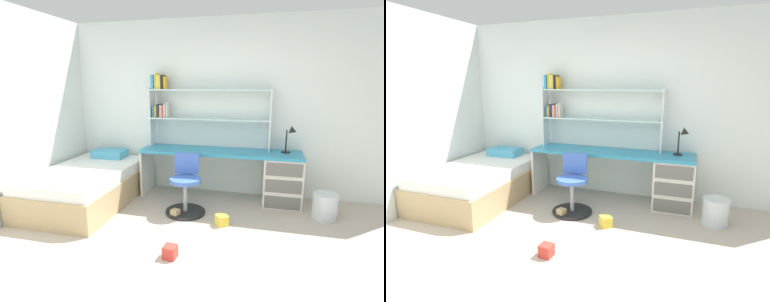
% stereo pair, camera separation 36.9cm
% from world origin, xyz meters
% --- Properties ---
extents(ground_plane, '(5.72, 5.68, 0.02)m').
position_xyz_m(ground_plane, '(0.00, 0.00, -0.01)').
color(ground_plane, '#B2A393').
extents(room_shell, '(5.72, 5.68, 2.57)m').
position_xyz_m(room_shell, '(-1.19, 1.19, 1.29)').
color(room_shell, silver).
rests_on(room_shell, ground_plane).
extents(desk, '(2.27, 0.55, 0.72)m').
position_xyz_m(desk, '(0.60, 2.04, 0.41)').
color(desk, teal).
rests_on(desk, ground_plane).
extents(bookshelf_hutch, '(1.77, 0.22, 1.08)m').
position_xyz_m(bookshelf_hutch, '(-0.46, 2.20, 1.34)').
color(bookshelf_hutch, silver).
rests_on(bookshelf_hutch, desk).
extents(desk_lamp, '(0.20, 0.17, 0.38)m').
position_xyz_m(desk_lamp, '(0.95, 2.09, 0.97)').
color(desk_lamp, black).
rests_on(desk_lamp, desk).
extents(swivel_chair, '(0.52, 0.52, 0.76)m').
position_xyz_m(swivel_chair, '(-0.36, 1.44, 0.30)').
color(swivel_chair, black).
rests_on(swivel_chair, ground_plane).
extents(bed_platform, '(1.14, 1.81, 0.63)m').
position_xyz_m(bed_platform, '(-1.77, 1.43, 0.25)').
color(bed_platform, tan).
rests_on(bed_platform, ground_plane).
extents(waste_bin, '(0.30, 0.30, 0.33)m').
position_xyz_m(waste_bin, '(1.37, 1.67, 0.16)').
color(waste_bin, silver).
rests_on(waste_bin, ground_plane).
extents(toy_block_natural_0, '(0.12, 0.12, 0.10)m').
position_xyz_m(toy_block_natural_0, '(-0.44, 1.27, 0.05)').
color(toy_block_natural_0, tan).
rests_on(toy_block_natural_0, ground_plane).
extents(toy_block_yellow_1, '(0.18, 0.18, 0.13)m').
position_xyz_m(toy_block_yellow_1, '(0.16, 1.18, 0.06)').
color(toy_block_yellow_1, gold).
rests_on(toy_block_yellow_1, ground_plane).
extents(toy_block_red_2, '(0.14, 0.14, 0.12)m').
position_xyz_m(toy_block_red_2, '(-0.22, 0.37, 0.06)').
color(toy_block_red_2, red).
rests_on(toy_block_red_2, ground_plane).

